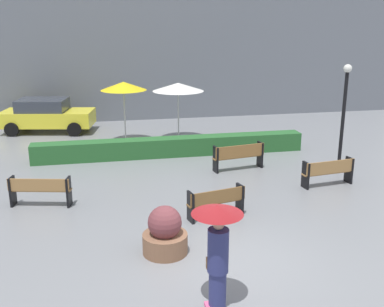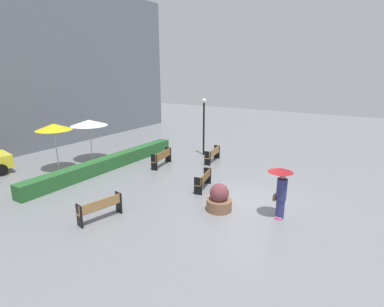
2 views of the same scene
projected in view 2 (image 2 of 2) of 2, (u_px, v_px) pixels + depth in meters
ground_plane at (248, 201)px, 12.94m from camera, size 60.00×60.00×0.00m
bench_far_right at (213, 154)px, 18.40m from camera, size 1.77×0.59×0.85m
bench_back_row at (162, 157)px, 17.58m from camera, size 1.89×0.67×0.92m
bench_far_left at (100, 207)px, 11.24m from camera, size 1.76×0.74×0.85m
bench_mid_center at (204, 179)px, 14.18m from camera, size 1.62×0.69×0.82m
pedestrian_with_umbrella at (281, 186)px, 11.20m from camera, size 0.93×0.93×1.99m
planter_pot at (219, 199)px, 12.02m from camera, size 1.02×1.02×1.13m
lamp_post at (204, 121)px, 19.46m from camera, size 0.28×0.28×3.71m
patio_umbrella_yellow at (54, 127)px, 16.35m from camera, size 1.92×1.92×2.65m
patio_umbrella_white at (89, 123)px, 18.21m from camera, size 2.20×2.20×2.55m
hedge_strip at (109, 163)px, 17.09m from camera, size 10.53×0.70×0.72m
building_facade at (20, 64)px, 19.50m from camera, size 28.00×1.20×11.64m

